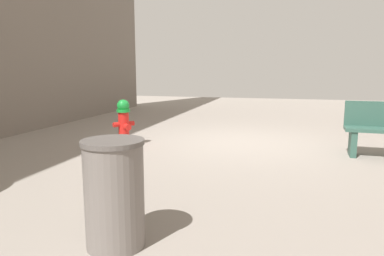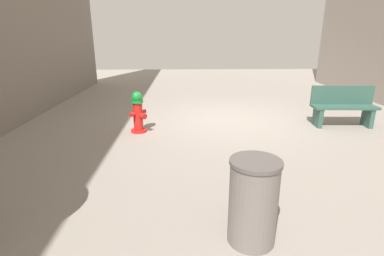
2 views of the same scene
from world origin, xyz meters
TOP-DOWN VIEW (x-y plane):
  - ground_plane at (0.00, 0.00)m, footprint 23.40×23.40m
  - fire_hydrant at (2.15, 0.92)m, footprint 0.39×0.39m
  - bench_near at (-2.67, 0.58)m, footprint 1.50×0.51m
  - trash_bin at (0.42, 4.64)m, footprint 0.52×0.52m

SIDE VIEW (x-z plane):
  - ground_plane at x=0.00m, z-range 0.00..0.00m
  - fire_hydrant at x=2.15m, z-range 0.00..0.92m
  - trash_bin at x=0.42m, z-range 0.00..0.93m
  - bench_near at x=-2.67m, z-range 0.01..0.96m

